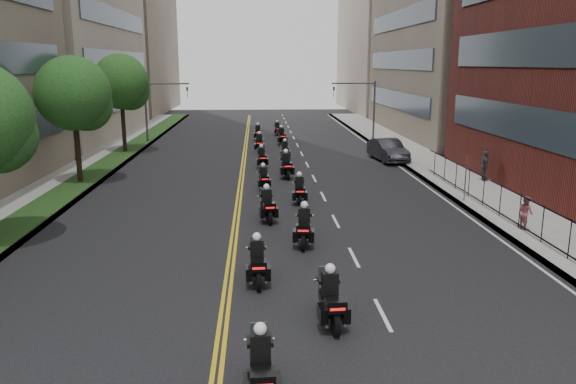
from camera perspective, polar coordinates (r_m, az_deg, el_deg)
name	(u,v)px	position (r m, az deg, el deg)	size (l,w,h in m)	color
sidewalk_right	(449,176)	(37.87, 16.04, 1.59)	(4.00, 90.00, 0.15)	gray
sidewalk_left	(73,180)	(37.60, -21.05, 1.15)	(4.00, 90.00, 0.15)	gray
grass_strip	(85,178)	(37.35, -19.89, 1.32)	(2.00, 90.00, 0.04)	#1C3312
building_right_far	(399,24)	(90.93, 11.24, 16.38)	(15.00, 28.00, 26.00)	#A49884
building_left_far	(110,23)	(90.85, -17.62, 16.04)	(16.00, 28.00, 26.00)	#756356
iron_fence	(531,217)	(25.63, 23.43, -2.38)	(0.05, 28.00, 1.50)	black
street_trees	(42,106)	(30.64, -23.70, 8.00)	(4.40, 38.40, 7.98)	black
traffic_signal_right	(364,102)	(53.12, 7.73, 9.06)	(4.09, 0.20, 5.60)	#3F3F44
traffic_signal_left	(156,103)	(52.97, -13.24, 8.82)	(4.09, 0.20, 5.60)	#3F3F44
motorcycle_0	(261,369)	(12.89, -2.76, -17.51)	(0.55, 2.31, 1.71)	black
motorcycle_1	(331,301)	(16.10, 4.35, -10.96)	(0.59, 2.37, 1.75)	black
motorcycle_2	(257,263)	(18.93, -3.14, -7.25)	(0.56, 2.32, 1.71)	black
motorcycle_3	(304,228)	(22.70, 1.64, -3.68)	(0.71, 2.43, 1.79)	black
motorcycle_4	(267,206)	(26.17, -2.14, -1.48)	(0.72, 2.35, 1.74)	black
motorcycle_5	(299,191)	(29.46, 1.16, 0.11)	(0.52, 2.25, 1.66)	black
motorcycle_6	(263,179)	(32.75, -2.51, 1.33)	(0.58, 2.10, 1.55)	black
motorcycle_7	(286,166)	(36.03, -0.20, 2.61)	(0.65, 2.52, 1.86)	black
motorcycle_8	(262,158)	(39.65, -2.69, 3.43)	(0.63, 2.23, 1.65)	black
motorcycle_9	(285,151)	(43.31, -0.31, 4.21)	(0.49, 2.12, 1.56)	black
motorcycle_10	(259,144)	(46.64, -2.93, 4.91)	(0.54, 2.36, 1.74)	black
motorcycle_11	(281,137)	(50.78, -0.67, 5.60)	(0.67, 2.42, 1.79)	black
motorcycle_12	(258,133)	(54.06, -3.09, 5.98)	(0.52, 2.26, 1.67)	black
motorcycle_13	(277,129)	(57.54, -1.08, 6.38)	(0.59, 2.10, 1.55)	black
parked_sedan	(388,150)	(42.95, 10.11, 4.21)	(1.75, 5.02, 1.65)	black
pedestrian_b	(526,212)	(26.47, 22.99, -1.92)	(0.71, 0.55, 1.46)	#985357
pedestrian_c	(485,166)	(36.44, 19.35, 2.53)	(1.08, 0.45, 1.84)	#3A3B41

